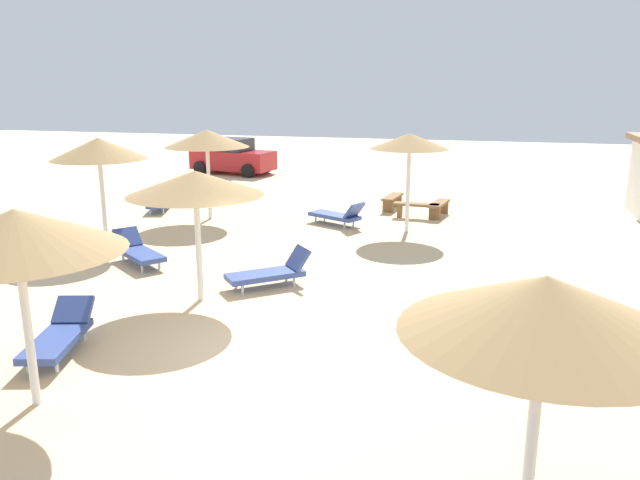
{
  "coord_description": "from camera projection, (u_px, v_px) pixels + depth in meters",
  "views": [
    {
      "loc": [
        3.22,
        -9.18,
        4.42
      ],
      "look_at": [
        0.0,
        3.0,
        1.2
      ],
      "focal_mm": 35.03,
      "sensor_mm": 36.0,
      "label": 1
    }
  ],
  "objects": [
    {
      "name": "bench_2",
      "position": [
        439.0,
        206.0,
        20.88
      ],
      "size": [
        0.65,
        1.55,
        0.49
      ],
      "color": "brown",
      "rests_on": "ground"
    },
    {
      "name": "lounger_3",
      "position": [
        338.0,
        215.0,
        19.63
      ],
      "size": [
        1.94,
        1.4,
        0.8
      ],
      "color": "#33478C",
      "rests_on": "ground"
    },
    {
      "name": "parasol_5",
      "position": [
        16.0,
        231.0,
        8.19
      ],
      "size": [
        2.84,
        2.84,
        2.81
      ],
      "color": "silver",
      "rests_on": "ground"
    },
    {
      "name": "ground_plane",
      "position": [
        274.0,
        352.0,
        10.49
      ],
      "size": [
        80.0,
        80.0,
        0.0
      ],
      "primitive_type": "plane",
      "color": "beige"
    },
    {
      "name": "lounger_7",
      "position": [
        271.0,
        272.0,
        13.76
      ],
      "size": [
        1.81,
        1.69,
        0.81
      ],
      "color": "#33478C",
      "rests_on": "ground"
    },
    {
      "name": "parked_car",
      "position": [
        232.0,
        157.0,
        30.51
      ],
      "size": [
        4.22,
        2.5,
        1.72
      ],
      "color": "#B21E23",
      "rests_on": "ground"
    },
    {
      "name": "parasol_6",
      "position": [
        545.0,
        306.0,
        5.67
      ],
      "size": [
        2.68,
        2.68,
        2.72
      ],
      "color": "silver",
      "rests_on": "ground"
    },
    {
      "name": "parasol_3",
      "position": [
        410.0,
        142.0,
        18.18
      ],
      "size": [
        2.32,
        2.32,
        2.95
      ],
      "color": "silver",
      "rests_on": "ground"
    },
    {
      "name": "bench_0",
      "position": [
        416.0,
        208.0,
        20.67
      ],
      "size": [
        1.52,
        0.49,
        0.49
      ],
      "color": "brown",
      "rests_on": "ground"
    },
    {
      "name": "lounger_0",
      "position": [
        161.0,
        201.0,
        21.96
      ],
      "size": [
        1.19,
        2.0,
        0.7
      ],
      "color": "#33478C",
      "rests_on": "ground"
    },
    {
      "name": "lounger_5",
      "position": [
        60.0,
        335.0,
        10.38
      ],
      "size": [
        1.12,
        1.99,
        0.71
      ],
      "color": "#33478C",
      "rests_on": "ground"
    },
    {
      "name": "parasol_1",
      "position": [
        99.0,
        149.0,
        16.54
      ],
      "size": [
        2.52,
        2.52,
        2.97
      ],
      "color": "silver",
      "rests_on": "ground"
    },
    {
      "name": "parasol_0",
      "position": [
        207.0,
        139.0,
        19.96
      ],
      "size": [
        2.71,
        2.71,
        2.91
      ],
      "color": "silver",
      "rests_on": "ground"
    },
    {
      "name": "bench_1",
      "position": [
        392.0,
        200.0,
        22.04
      ],
      "size": [
        0.59,
        1.54,
        0.49
      ],
      "color": "brown",
      "rests_on": "ground"
    },
    {
      "name": "lounger_1",
      "position": [
        138.0,
        251.0,
        15.47
      ],
      "size": [
        1.87,
        1.64,
        0.77
      ],
      "color": "#33478C",
      "rests_on": "ground"
    },
    {
      "name": "parasol_7",
      "position": [
        195.0,
        184.0,
        12.37
      ],
      "size": [
        2.74,
        2.74,
        2.7
      ],
      "color": "silver",
      "rests_on": "ground"
    }
  ]
}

